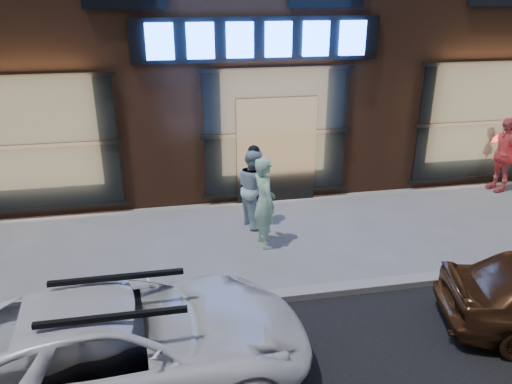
# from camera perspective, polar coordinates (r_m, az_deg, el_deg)

# --- Properties ---
(ground) EXTENTS (90.00, 90.00, 0.00)m
(ground) POSITION_cam_1_polar(r_m,az_deg,el_deg) (8.31, 8.38, -11.40)
(ground) COLOR slate
(ground) RESTS_ON ground
(curb) EXTENTS (60.00, 0.25, 0.12)m
(curb) POSITION_cam_1_polar(r_m,az_deg,el_deg) (8.27, 8.40, -11.06)
(curb) COLOR gray
(curb) RESTS_ON ground
(man_bowtie) EXTENTS (0.53, 0.71, 1.77)m
(man_bowtie) POSITION_cam_1_polar(r_m,az_deg,el_deg) (9.26, 0.95, -1.22)
(man_bowtie) COLOR #B0E7CA
(man_bowtie) RESTS_ON ground
(man_cap) EXTENTS (0.79, 0.92, 1.64)m
(man_cap) POSITION_cam_1_polar(r_m,az_deg,el_deg) (10.12, -0.25, 0.52)
(man_cap) COLOR silver
(man_cap) RESTS_ON ground
(passerby) EXTENTS (0.63, 1.12, 1.80)m
(passerby) POSITION_cam_1_polar(r_m,az_deg,el_deg) (13.29, 26.37, 3.87)
(passerby) COLOR #DE5B5D
(passerby) RESTS_ON ground
(white_suv) EXTENTS (4.76, 2.50, 1.28)m
(white_suv) POSITION_cam_1_polar(r_m,az_deg,el_deg) (6.41, -15.21, -16.52)
(white_suv) COLOR white
(white_suv) RESTS_ON ground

